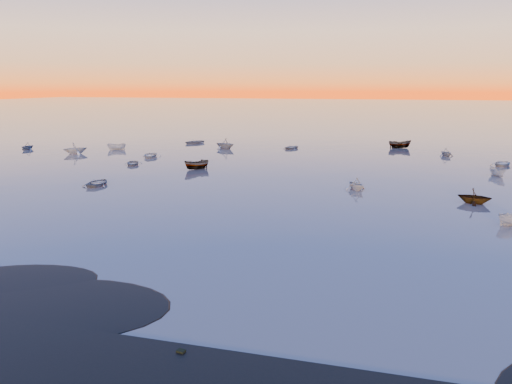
% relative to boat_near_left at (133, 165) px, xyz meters
% --- Properties ---
extents(ground, '(600.00, 600.00, 0.00)m').
position_rel_boat_near_left_xyz_m(ground, '(26.46, 54.93, 0.00)').
color(ground, '#645953').
rests_on(ground, ground).
extents(mud_lobes, '(140.00, 6.00, 0.07)m').
position_rel_boat_near_left_xyz_m(mud_lobes, '(26.46, -46.07, 0.01)').
color(mud_lobes, black).
rests_on(mud_lobes, ground).
extents(moored_fleet, '(124.00, 58.00, 1.20)m').
position_rel_boat_near_left_xyz_m(moored_fleet, '(26.46, 7.93, 0.00)').
color(moored_fleet, silver).
rests_on(moored_fleet, ground).
extents(boat_near_left, '(4.09, 2.93, 0.94)m').
position_rel_boat_near_left_xyz_m(boat_near_left, '(0.00, 0.00, 0.00)').
color(boat_near_left, slate).
rests_on(boat_near_left, ground).
extents(boat_near_right, '(3.48, 3.12, 1.14)m').
position_rel_boat_near_left_xyz_m(boat_near_right, '(34.58, -9.42, 0.00)').
color(boat_near_right, silver).
rests_on(boat_near_right, ground).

